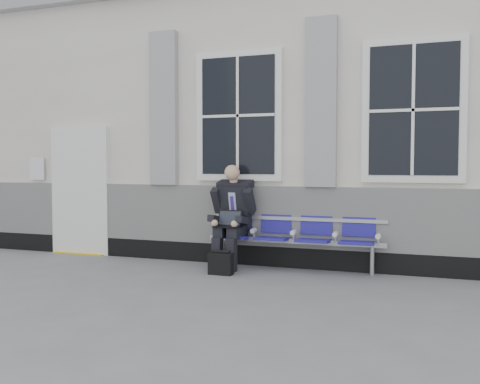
% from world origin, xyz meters
% --- Properties ---
extents(ground, '(70.00, 70.00, 0.00)m').
position_xyz_m(ground, '(0.00, 0.00, 0.00)').
color(ground, slate).
rests_on(ground, ground).
extents(station_building, '(14.40, 4.40, 4.49)m').
position_xyz_m(station_building, '(-0.02, 3.47, 2.22)').
color(station_building, silver).
rests_on(station_building, ground).
extents(bench, '(2.60, 0.47, 0.91)m').
position_xyz_m(bench, '(-1.25, 1.32, 0.55)').
color(bench, '#9EA0A3').
rests_on(bench, ground).
extents(businessman, '(0.63, 0.84, 1.52)m').
position_xyz_m(businessman, '(-2.15, 1.18, 0.81)').
color(businessman, black).
rests_on(businessman, ground).
extents(briefcase, '(0.34, 0.14, 0.34)m').
position_xyz_m(briefcase, '(-2.12, 0.64, 0.16)').
color(briefcase, black).
rests_on(briefcase, ground).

